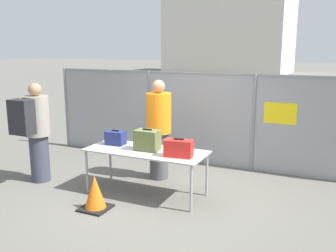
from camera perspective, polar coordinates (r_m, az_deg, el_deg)
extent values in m
plane|color=#605E56|center=(6.32, -1.71, -10.36)|extent=(120.00, 120.00, 0.00)
cylinder|color=gray|center=(9.48, -15.19, 2.74)|extent=(0.07, 0.07, 1.90)
cylinder|color=gray|center=(8.21, -2.87, 1.78)|extent=(0.07, 0.07, 1.90)
cylinder|color=gray|center=(7.45, 12.88, 0.45)|extent=(0.07, 0.07, 1.90)
cube|color=gray|center=(7.76, 4.62, 1.16)|extent=(6.84, 0.01, 1.90)
cube|color=gray|center=(7.64, 4.74, 7.97)|extent=(6.84, 0.04, 0.04)
cube|color=yellow|center=(7.31, 16.73, 1.86)|extent=(0.60, 0.01, 0.40)
cube|color=#B2B2AD|center=(6.11, -3.39, -3.81)|extent=(1.99, 0.82, 0.02)
cylinder|color=#99999E|center=(6.43, -12.26, -6.78)|extent=(0.04, 0.04, 0.73)
cylinder|color=#99999E|center=(5.56, 3.55, -9.53)|extent=(0.04, 0.04, 0.73)
cylinder|color=#99999E|center=(6.97, -8.78, -5.17)|extent=(0.04, 0.04, 0.73)
cylinder|color=#99999E|center=(6.18, 5.94, -7.34)|extent=(0.04, 0.04, 0.73)
cube|color=navy|center=(6.48, -7.99, -1.81)|extent=(0.33, 0.24, 0.23)
cube|color=black|center=(6.45, -8.02, -0.70)|extent=(0.13, 0.03, 0.02)
cube|color=#566033|center=(6.06, -3.17, -2.18)|extent=(0.39, 0.26, 0.33)
cube|color=black|center=(6.02, -3.19, -0.53)|extent=(0.16, 0.03, 0.02)
cube|color=red|center=(5.71, 1.62, -3.42)|extent=(0.45, 0.26, 0.26)
cube|color=black|center=(5.67, 1.63, -2.01)|extent=(0.16, 0.04, 0.02)
cylinder|color=#383D4C|center=(7.19, -18.96, -4.65)|extent=(0.34, 0.34, 0.85)
cylinder|color=gray|center=(7.01, -19.38, 1.47)|extent=(0.44, 0.44, 0.71)
sphere|color=#A57A5B|center=(6.95, -19.65, 5.27)|extent=(0.23, 0.23, 0.23)
cube|color=#232328|center=(6.77, -21.41, 1.27)|extent=(0.40, 0.24, 0.59)
cylinder|color=#4C4C51|center=(6.93, -1.39, -4.50)|extent=(0.34, 0.34, 0.87)
cylinder|color=orange|center=(6.75, -1.42, 1.99)|extent=(0.45, 0.45, 0.72)
sphere|color=#A57A5B|center=(6.69, -1.45, 6.04)|extent=(0.24, 0.24, 0.24)
cube|color=#4C6B47|center=(9.55, 18.55, -0.75)|extent=(2.67, 1.21, 0.50)
sphere|color=black|center=(9.00, 15.06, -2.12)|extent=(0.55, 0.55, 0.55)
sphere|color=black|center=(10.28, 16.34, -0.48)|extent=(0.55, 0.55, 0.55)
cylinder|color=#59595B|center=(9.94, 8.11, -0.96)|extent=(0.93, 0.06, 0.06)
cube|color=beige|center=(36.15, 9.80, 13.91)|extent=(10.32, 9.11, 7.56)
cube|color=black|center=(5.88, -10.98, -12.16)|extent=(0.42, 0.42, 0.03)
cone|color=orange|center=(5.78, -11.07, -9.90)|extent=(0.34, 0.34, 0.53)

